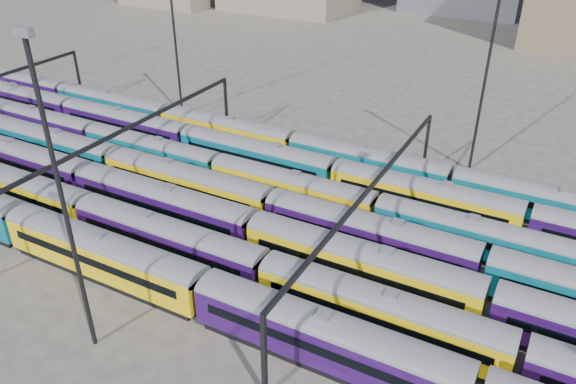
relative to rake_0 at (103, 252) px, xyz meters
The scene contains 13 objects.
ground 18.44m from the rake_0, 55.50° to the left, with size 500.00×500.00×0.00m, color #403B36.
rake_0 is the anchor object (origin of this frame).
rake_1 6.14m from the rake_0, 54.58° to the left, with size 151.92×3.17×5.35m.
rake_2 14.29m from the rake_0, 44.43° to the left, with size 136.40×3.32×5.61m.
rake_3 15.11m from the rake_0, 97.04° to the left, with size 110.90×3.25×5.48m.
rake_4 22.01m from the rake_0, 65.35° to the left, with size 101.86×2.98×5.02m.
rake_5 25.04m from the rake_0, 86.84° to the left, with size 107.82×3.16×5.32m.
rake_6 30.69m from the rake_0, 102.20° to the left, with size 146.18×3.05×5.14m.
gantry_1 18.27m from the rake_0, 122.86° to the left, with size 0.35×40.35×8.03m.
gantry_2 25.54m from the rake_0, 36.45° to the left, with size 0.35×40.35×8.03m.
mast_1 43.34m from the rake_0, 118.02° to the left, with size 1.40×0.50×25.60m.
mast_2 14.10m from the rake_0, 52.82° to the right, with size 1.40×0.50×25.60m.
mast_3 47.78m from the rake_0, 57.02° to the left, with size 1.40×0.50×25.60m.
Camera 1 is at (25.03, -44.33, 33.53)m, focal length 35.00 mm.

